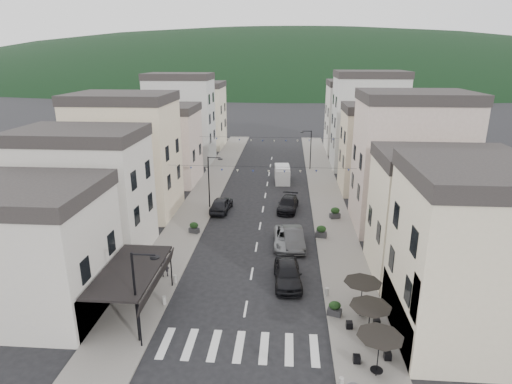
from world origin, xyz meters
TOP-DOWN VIEW (x-y plane):
  - ground at (0.00, 0.00)m, footprint 700.00×700.00m
  - sidewalk_left at (-7.50, 32.00)m, footprint 4.00×76.00m
  - sidewalk_right at (7.50, 32.00)m, footprint 4.00×76.00m
  - hill_backdrop at (0.00, 300.00)m, footprint 640.00×360.00m
  - boutique_building at (-15.50, 5.00)m, footprint 12.00×8.00m
  - bistro_building at (14.50, 4.00)m, footprint 10.00×8.00m
  - boutique_awning at (-7.25, 5.00)m, footprint 3.77×7.50m
  - buildings_row_left at (-14.50, 37.75)m, footprint 10.20×54.16m
  - buildings_row_right at (14.50, 36.59)m, footprint 10.20×54.16m
  - cafe_terrace at (7.70, 2.80)m, footprint 2.50×8.10m
  - streetlamp_left_near at (-5.82, 2.00)m, footprint 1.70×0.56m
  - streetlamp_left_far at (-5.82, 26.00)m, footprint 1.70×0.56m
  - streetlamp_right_far at (5.82, 44.00)m, footprint 1.70×0.56m
  - bollards at (0.00, 5.50)m, footprint 11.66×10.26m
  - bunting_near at (0.00, 22.00)m, footprint 19.00×0.28m
  - bunting_far at (0.00, 38.00)m, footprint 19.00×0.28m
  - parked_car_a at (2.85, 9.71)m, footprint 2.36×5.16m
  - parked_car_b at (3.34, 16.35)m, footprint 2.23×5.15m
  - parked_car_c at (2.80, 16.51)m, footprint 2.71×5.51m
  - parked_car_d at (2.83, 25.90)m, footprint 2.64×5.22m
  - parked_car_e at (-4.60, 25.05)m, footprint 2.33×4.95m
  - delivery_van at (1.97, 37.32)m, footprint 2.23×4.99m
  - pedestrian_a at (-6.71, 9.91)m, footprint 0.81×0.70m
  - pedestrian_b at (-9.20, 11.85)m, footprint 0.95×0.94m
  - planter_la at (-8.14, 11.43)m, footprint 1.22×0.88m
  - planter_lb at (-6.29, 18.54)m, footprint 1.09×0.81m
  - planter_ra at (6.00, 5.56)m, footprint 1.03×0.77m
  - planter_rb at (6.00, 18.41)m, footprint 1.15×0.80m
  - planter_rc at (7.82, 23.55)m, footprint 1.20×0.92m

SIDE VIEW (x-z plane):
  - ground at x=0.00m, z-range 0.00..0.00m
  - hill_backdrop at x=0.00m, z-range -35.00..35.00m
  - sidewalk_left at x=-7.50m, z-range 0.00..0.12m
  - sidewalk_right at x=7.50m, z-range 0.00..0.12m
  - bollards at x=0.00m, z-range 0.12..0.72m
  - planter_ra at x=6.00m, z-range 0.11..1.13m
  - planter_lb at x=-6.29m, z-range 0.10..1.20m
  - planter_rb at x=6.00m, z-range 0.10..1.27m
  - planter_rc at x=7.82m, z-range 0.10..1.30m
  - planter_la at x=-8.14m, z-range 0.10..1.33m
  - parked_car_d at x=2.83m, z-range 0.00..1.45m
  - parked_car_c at x=2.80m, z-range 0.00..1.50m
  - parked_car_e at x=-4.60m, z-range 0.00..1.64m
  - parked_car_b at x=3.34m, z-range 0.00..1.65m
  - parked_car_a at x=2.85m, z-range 0.00..1.71m
  - pedestrian_b at x=-9.20m, z-range 0.12..1.66m
  - pedestrian_a at x=-6.71m, z-range 0.12..2.00m
  - delivery_van at x=1.97m, z-range -0.02..2.31m
  - cafe_terrace at x=7.70m, z-range 1.09..3.62m
  - boutique_awning at x=-7.25m, z-range 1.48..4.75m
  - streetlamp_left_near at x=-5.82m, z-range 0.70..6.70m
  - streetlamp_left_far at x=-5.82m, z-range 0.70..6.70m
  - streetlamp_right_far at x=5.82m, z-range 0.70..6.70m
  - boutique_building at x=-15.50m, z-range 0.00..8.00m
  - bistro_building at x=14.50m, z-range 0.00..10.00m
  - bunting_near at x=0.00m, z-range 5.34..5.96m
  - bunting_far at x=0.00m, z-range 5.34..5.96m
  - buildings_row_left at x=-14.50m, z-range -0.88..13.12m
  - buildings_row_right at x=14.50m, z-range -0.93..13.57m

